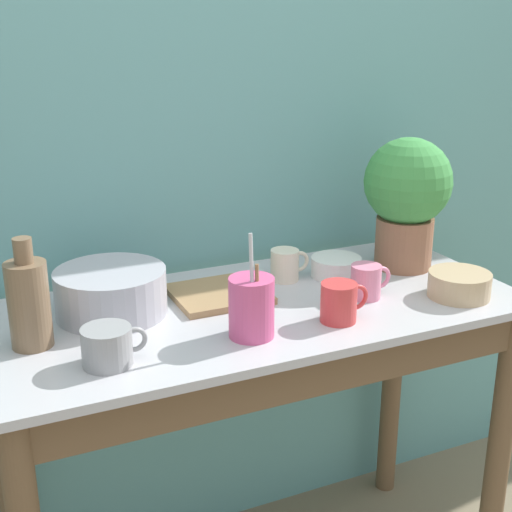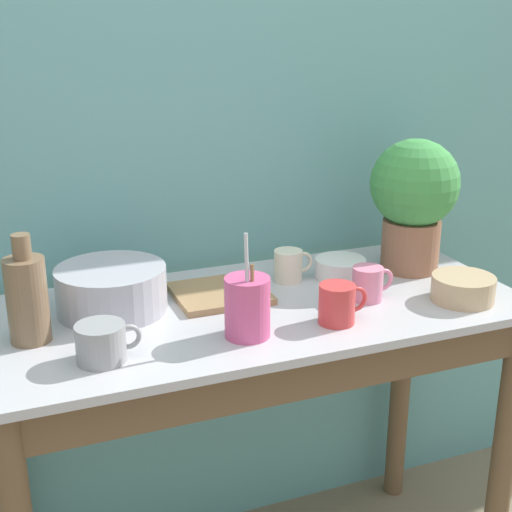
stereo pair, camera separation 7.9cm
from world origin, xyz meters
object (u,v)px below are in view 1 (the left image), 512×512
(bowl_wash_large, at_px, (111,292))
(bowl_small_enamel_white, at_px, (336,267))
(mug_cream, at_px, (286,265))
(tray_board, at_px, (219,294))
(potted_plant, at_px, (407,194))
(utensil_cup, at_px, (252,307))
(mug_grey, at_px, (108,346))
(bowl_small_tan, at_px, (459,285))
(mug_pink, at_px, (367,281))
(mug_red, at_px, (340,302))
(bottle_tall, at_px, (29,302))

(bowl_wash_large, relative_size, bowl_small_enamel_white, 1.93)
(mug_cream, xyz_separation_m, tray_board, (-0.20, -0.04, -0.03))
(potted_plant, bearing_deg, bowl_small_enamel_white, 176.62)
(utensil_cup, distance_m, tray_board, 0.24)
(mug_grey, xyz_separation_m, utensil_cup, (0.30, 0.00, 0.03))
(tray_board, bearing_deg, utensil_cup, -94.17)
(tray_board, bearing_deg, potted_plant, -0.17)
(mug_cream, xyz_separation_m, bowl_small_enamel_white, (0.13, -0.03, -0.02))
(mug_grey, xyz_separation_m, tray_board, (0.32, 0.23, -0.03))
(bowl_small_tan, height_order, bowl_small_enamel_white, bowl_small_tan)
(bowl_small_enamel_white, bearing_deg, potted_plant, -3.38)
(mug_pink, xyz_separation_m, mug_cream, (-0.12, 0.19, -0.00))
(bowl_wash_large, height_order, mug_red, bowl_wash_large)
(bottle_tall, relative_size, utensil_cup, 1.00)
(mug_red, bearing_deg, bowl_wash_large, 150.95)
(bottle_tall, height_order, mug_red, bottle_tall)
(bowl_wash_large, relative_size, tray_board, 1.15)
(utensil_cup, relative_size, tray_board, 1.07)
(bowl_small_enamel_white, relative_size, tray_board, 0.60)
(mug_cream, distance_m, utensil_cup, 0.34)
(bowl_small_tan, bearing_deg, bowl_small_enamel_white, 128.72)
(bowl_small_tan, height_order, utensil_cup, utensil_cup)
(utensil_cup, bearing_deg, bottle_tall, 161.30)
(bowl_wash_large, bearing_deg, bowl_small_tan, -17.32)
(mug_pink, relative_size, bowl_small_tan, 0.71)
(mug_pink, relative_size, mug_red, 0.92)
(mug_grey, bearing_deg, bowl_wash_large, 74.86)
(mug_pink, height_order, mug_red, mug_red)
(mug_red, xyz_separation_m, tray_board, (-0.19, 0.24, -0.04))
(bottle_tall, relative_size, mug_cream, 2.21)
(bottle_tall, distance_m, tray_board, 0.46)
(potted_plant, distance_m, mug_red, 0.44)
(bottle_tall, xyz_separation_m, mug_grey, (0.12, -0.14, -0.06))
(mug_grey, xyz_separation_m, bowl_small_tan, (0.84, -0.00, -0.01))
(bottle_tall, height_order, utensil_cup, same)
(bowl_wash_large, relative_size, bowl_small_tan, 1.68)
(mug_grey, bearing_deg, mug_pink, 7.43)
(bottle_tall, height_order, mug_grey, bottle_tall)
(bowl_small_enamel_white, distance_m, utensil_cup, 0.42)
(mug_red, bearing_deg, mug_grey, 179.16)
(bowl_wash_large, bearing_deg, utensil_cup, -45.07)
(bowl_wash_large, height_order, mug_grey, bowl_wash_large)
(bowl_wash_large, bearing_deg, tray_board, -2.16)
(potted_plant, height_order, bowl_small_tan, potted_plant)
(mug_grey, relative_size, mug_red, 1.12)
(mug_red, bearing_deg, utensil_cup, 177.53)
(bottle_tall, distance_m, bowl_small_tan, 0.98)
(bowl_small_tan, bearing_deg, bottle_tall, 171.28)
(tray_board, bearing_deg, bowl_small_enamel_white, 1.77)
(tray_board, bearing_deg, mug_red, -51.26)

